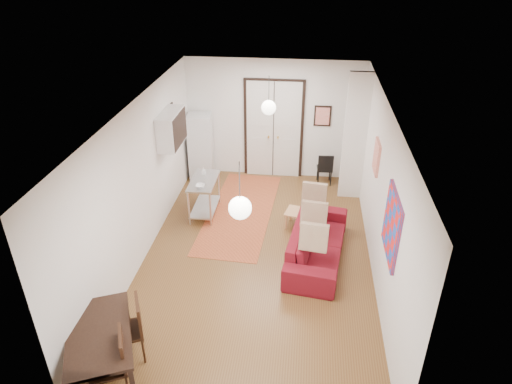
# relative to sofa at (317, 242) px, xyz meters

# --- Properties ---
(floor) EXTENTS (7.00, 7.00, 0.00)m
(floor) POSITION_rel_sofa_xyz_m (-1.11, -0.10, -0.34)
(floor) COLOR brown
(floor) RESTS_ON ground
(ceiling) EXTENTS (4.20, 7.00, 0.02)m
(ceiling) POSITION_rel_sofa_xyz_m (-1.11, -0.10, 2.56)
(ceiling) COLOR silver
(ceiling) RESTS_ON wall_back
(wall_back) EXTENTS (4.20, 0.02, 2.90)m
(wall_back) POSITION_rel_sofa_xyz_m (-1.11, 3.40, 1.11)
(wall_back) COLOR white
(wall_back) RESTS_ON floor
(wall_front) EXTENTS (4.20, 0.02, 2.90)m
(wall_front) POSITION_rel_sofa_xyz_m (-1.11, -3.60, 1.11)
(wall_front) COLOR white
(wall_front) RESTS_ON floor
(wall_left) EXTENTS (0.02, 7.00, 2.90)m
(wall_left) POSITION_rel_sofa_xyz_m (-3.21, -0.10, 1.11)
(wall_left) COLOR white
(wall_left) RESTS_ON floor
(wall_right) EXTENTS (0.02, 7.00, 2.90)m
(wall_right) POSITION_rel_sofa_xyz_m (0.99, -0.10, 1.11)
(wall_right) COLOR white
(wall_right) RESTS_ON floor
(double_doors) EXTENTS (1.44, 0.06, 2.50)m
(double_doors) POSITION_rel_sofa_xyz_m (-1.11, 3.36, 0.86)
(double_doors) COLOR silver
(double_doors) RESTS_ON wall_back
(stub_partition) EXTENTS (0.50, 0.10, 2.90)m
(stub_partition) POSITION_rel_sofa_xyz_m (0.74, 2.45, 1.11)
(stub_partition) COLOR white
(stub_partition) RESTS_ON floor
(wall_cabinet) EXTENTS (0.35, 1.00, 0.70)m
(wall_cabinet) POSITION_rel_sofa_xyz_m (-3.03, 1.40, 1.56)
(wall_cabinet) COLOR white
(wall_cabinet) RESTS_ON wall_left
(painting_popart) EXTENTS (0.05, 1.00, 1.00)m
(painting_popart) POSITION_rel_sofa_xyz_m (0.97, -1.35, 1.31)
(painting_popart) COLOR red
(painting_popart) RESTS_ON wall_right
(painting_abstract) EXTENTS (0.05, 0.50, 0.60)m
(painting_abstract) POSITION_rel_sofa_xyz_m (0.97, 0.70, 1.46)
(painting_abstract) COLOR #EEDFC7
(painting_abstract) RESTS_ON wall_right
(poster_back) EXTENTS (0.40, 0.03, 0.50)m
(poster_back) POSITION_rel_sofa_xyz_m (0.04, 3.37, 1.26)
(poster_back) COLOR red
(poster_back) RESTS_ON wall_back
(print_left) EXTENTS (0.03, 0.44, 0.54)m
(print_left) POSITION_rel_sofa_xyz_m (-3.18, 1.90, 1.61)
(print_left) COLOR brown
(print_left) RESTS_ON wall_left
(pendant_back) EXTENTS (0.30, 0.30, 0.80)m
(pendant_back) POSITION_rel_sofa_xyz_m (-1.11, 1.90, 1.91)
(pendant_back) COLOR white
(pendant_back) RESTS_ON ceiling
(pendant_front) EXTENTS (0.30, 0.30, 0.80)m
(pendant_front) POSITION_rel_sofa_xyz_m (-1.11, -2.10, 1.91)
(pendant_front) COLOR white
(pendant_front) RESTS_ON ceiling
(kilim_rug) EXTENTS (1.53, 3.62, 0.01)m
(kilim_rug) POSITION_rel_sofa_xyz_m (-1.65, 1.46, -0.33)
(kilim_rug) COLOR #BE5F2F
(kilim_rug) RESTS_ON floor
(sofa) EXTENTS (2.42, 1.22, 0.68)m
(sofa) POSITION_rel_sofa_xyz_m (0.00, 0.00, 0.00)
(sofa) COLOR maroon
(sofa) RESTS_ON floor
(coffee_table) EXTENTS (0.87, 0.61, 0.35)m
(coffee_table) POSITION_rel_sofa_xyz_m (-0.25, 1.00, -0.03)
(coffee_table) COLOR tan
(coffee_table) RESTS_ON floor
(potted_plant) EXTENTS (0.36, 0.33, 0.34)m
(potted_plant) POSITION_rel_sofa_xyz_m (-0.15, 1.00, 0.19)
(potted_plant) COLOR #2B5C29
(potted_plant) RESTS_ON coffee_table
(kitchen_counter) EXTENTS (0.53, 1.06, 0.81)m
(kitchen_counter) POSITION_rel_sofa_xyz_m (-2.41, 1.31, 0.17)
(kitchen_counter) COLOR silver
(kitchen_counter) RESTS_ON floor
(bowl) EXTENTS (0.19, 0.19, 0.05)m
(bowl) POSITION_rel_sofa_xyz_m (-2.41, 1.01, 0.50)
(bowl) COLOR silver
(bowl) RESTS_ON kitchen_counter
(soap_bottle) EXTENTS (0.08, 0.08, 0.17)m
(soap_bottle) POSITION_rel_sofa_xyz_m (-2.46, 1.56, 0.56)
(soap_bottle) COLOR teal
(soap_bottle) RESTS_ON kitchen_counter
(fridge) EXTENTS (0.63, 0.63, 1.62)m
(fridge) POSITION_rel_sofa_xyz_m (-2.86, 3.05, 0.47)
(fridge) COLOR silver
(fridge) RESTS_ON floor
(dining_table) EXTENTS (1.31, 1.62, 0.78)m
(dining_table) POSITION_rel_sofa_xyz_m (-2.86, -2.99, 0.36)
(dining_table) COLOR black
(dining_table) RESTS_ON floor
(dining_chair_near) EXTENTS (0.60, 0.72, 0.97)m
(dining_chair_near) POSITION_rel_sofa_xyz_m (-2.66, -2.55, 0.22)
(dining_chair_near) COLOR #351E11
(dining_chair_near) RESTS_ON floor
(dining_chair_far) EXTENTS (0.60, 0.72, 0.97)m
(dining_chair_far) POSITION_rel_sofa_xyz_m (-2.66, -3.15, 0.22)
(dining_chair_far) COLOR #351E11
(dining_chair_far) RESTS_ON floor
(black_side_chair) EXTENTS (0.38, 0.38, 0.79)m
(black_side_chair) POSITION_rel_sofa_xyz_m (0.18, 3.12, 0.12)
(black_side_chair) COLOR black
(black_side_chair) RESTS_ON floor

